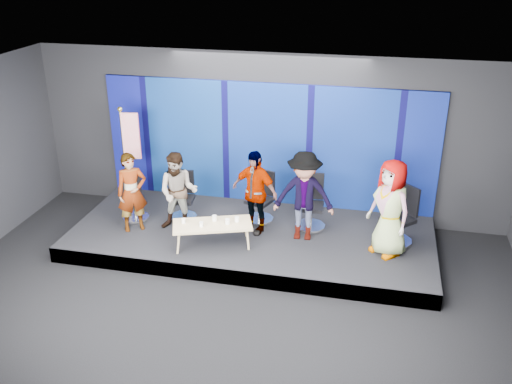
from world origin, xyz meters
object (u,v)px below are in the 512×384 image
at_px(panelist_b, 178,192).
at_px(mug_c, 214,218).
at_px(chair_e, 399,225).
at_px(flag_stand, 130,156).
at_px(chair_c, 261,204).
at_px(mug_d, 227,222).
at_px(panelist_e, 390,208).
at_px(coffee_table, 212,225).
at_px(panelist_c, 254,192).
at_px(panelist_d, 304,196).
at_px(mug_a, 184,221).
at_px(mug_b, 201,224).
at_px(panelist_a, 132,192).
at_px(chair_a, 134,204).
at_px(mug_e, 237,219).
at_px(chair_b, 184,203).
at_px(chair_d, 311,210).

height_order(panelist_b, mug_c, panelist_b).
bearing_deg(chair_e, flag_stand, -139.21).
xyz_separation_m(chair_c, mug_d, (-0.37, -1.19, 0.16)).
relative_size(panelist_e, coffee_table, 1.15).
relative_size(panelist_c, panelist_d, 0.95).
bearing_deg(mug_a, coffee_table, 9.14).
relative_size(mug_b, mug_d, 0.87).
relative_size(chair_c, coffee_table, 0.66).
distance_m(panelist_a, mug_a, 1.25).
relative_size(chair_e, flag_stand, 0.50).
bearing_deg(mug_b, mug_a, 169.80).
bearing_deg(chair_c, mug_a, -112.34).
relative_size(panelist_b, panelist_d, 0.90).
xyz_separation_m(panelist_e, coffee_table, (-3.16, -0.42, -0.49)).
relative_size(mug_b, flag_stand, 0.04).
xyz_separation_m(chair_a, panelist_d, (3.47, -0.09, 0.55)).
distance_m(panelist_c, mug_e, 0.68).
distance_m(panelist_b, mug_b, 0.98).
distance_m(coffee_table, mug_d, 0.29).
bearing_deg(panelist_e, mug_d, -128.45).
bearing_deg(panelist_d, panelist_e, -11.22).
bearing_deg(mug_c, flag_stand, 153.11).
height_order(panelist_e, mug_c, panelist_e).
distance_m(chair_e, mug_c, 3.45).
xyz_separation_m(chair_a, mug_a, (1.35, -0.83, 0.17)).
height_order(coffee_table, mug_b, mug_b).
bearing_deg(chair_b, panelist_c, -16.74).
bearing_deg(panelist_b, mug_b, -51.82).
height_order(panelist_d, mug_b, panelist_d).
relative_size(chair_c, panelist_c, 0.62).
bearing_deg(mug_a, chair_a, 148.62).
xyz_separation_m(chair_b, panelist_b, (0.09, -0.49, 0.47)).
bearing_deg(panelist_b, chair_d, 7.55).
height_order(panelist_a, mug_a, panelist_a).
height_order(chair_c, panelist_d, panelist_d).
height_order(panelist_c, mug_d, panelist_c).
relative_size(panelist_a, chair_b, 1.62).
bearing_deg(panelist_e, chair_a, -139.49).
relative_size(mug_a, mug_d, 0.85).
distance_m(chair_b, chair_d, 2.59).
bearing_deg(panelist_b, mug_c, -31.42).
distance_m(panelist_c, chair_e, 2.78).
distance_m(chair_b, mug_a, 1.16).
height_order(mug_d, flag_stand, flag_stand).
distance_m(panelist_b, chair_c, 1.70).
bearing_deg(chair_b, mug_d, -45.61).
relative_size(mug_b, mug_e, 0.92).
height_order(chair_d, mug_e, chair_d).
bearing_deg(mug_e, panelist_c, 69.28).
relative_size(chair_d, flag_stand, 0.49).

